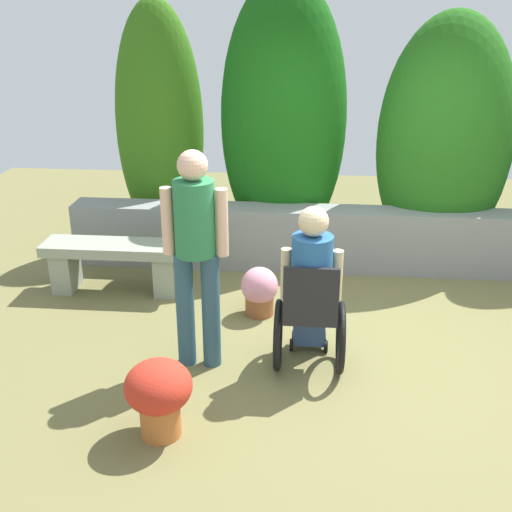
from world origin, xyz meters
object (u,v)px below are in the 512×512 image
object	(u,v)px
person_standing_companion	(196,247)
flower_pot_red_accent	(159,393)
stone_bench	(115,260)
person_in_wheelchair	(311,294)
flower_pot_purple_near	(260,291)

from	to	relation	value
person_standing_companion	flower_pot_red_accent	size ratio (longest dim) A/B	3.15
stone_bench	person_in_wheelchair	distance (m)	2.26
flower_pot_red_accent	person_in_wheelchair	bearing A→B (deg)	44.01
flower_pot_purple_near	flower_pot_red_accent	distance (m)	1.84
person_in_wheelchair	person_standing_companion	xyz separation A→B (m)	(-0.86, -0.04, 0.37)
person_in_wheelchair	person_standing_companion	distance (m)	0.93
stone_bench	person_standing_companion	size ratio (longest dim) A/B	0.80
stone_bench	flower_pot_red_accent	distance (m)	2.33
flower_pot_purple_near	person_in_wheelchair	bearing A→B (deg)	-61.31
person_in_wheelchair	flower_pot_purple_near	size ratio (longest dim) A/B	2.92
person_standing_companion	flower_pot_red_accent	world-z (taller)	person_standing_companion
stone_bench	person_standing_companion	world-z (taller)	person_standing_companion
person_in_wheelchair	flower_pot_red_accent	world-z (taller)	person_in_wheelchair
stone_bench	flower_pot_purple_near	world-z (taller)	stone_bench
stone_bench	flower_pot_purple_near	size ratio (longest dim) A/B	3.01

